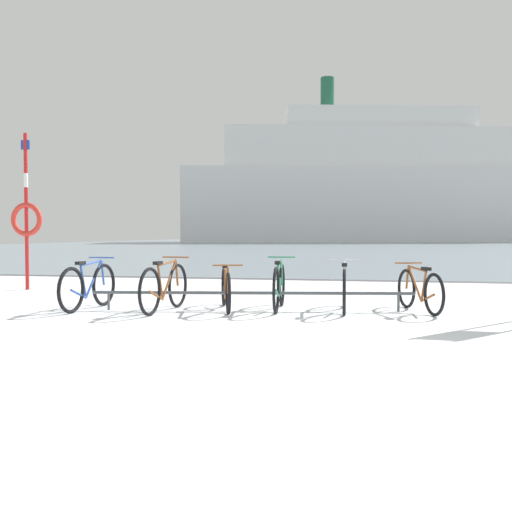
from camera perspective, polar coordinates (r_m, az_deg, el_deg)
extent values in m
cube|color=silver|center=(4.75, -1.25, -13.16)|extent=(80.00, 22.00, 0.08)
cube|color=gray|center=(70.49, 10.65, 1.13)|extent=(80.00, 110.00, 0.08)
cube|color=#47474C|center=(15.55, 7.72, -2.40)|extent=(80.00, 0.50, 0.05)
cylinder|color=#4C5156|center=(9.35, -0.37, -3.57)|extent=(5.02, 0.86, 0.05)
cylinder|color=#4C5156|center=(9.74, -13.96, -4.23)|extent=(0.04, 0.04, 0.28)
cylinder|color=#4C5156|center=(9.53, 13.52, -4.36)|extent=(0.04, 0.04, 0.28)
torus|color=black|center=(10.29, -14.40, -2.69)|extent=(0.10, 0.71, 0.71)
torus|color=black|center=(9.45, -17.33, -3.15)|extent=(0.10, 0.71, 0.71)
cylinder|color=#3359B2|center=(10.00, -15.31, -2.12)|extent=(0.07, 0.52, 0.59)
cylinder|color=#3359B2|center=(9.73, -16.25, -2.39)|extent=(0.05, 0.18, 0.53)
cylinder|color=#3359B2|center=(9.92, -15.54, -0.65)|extent=(0.08, 0.64, 0.09)
cylinder|color=#3359B2|center=(9.63, -16.66, -3.52)|extent=(0.06, 0.43, 0.19)
cylinder|color=#3359B2|center=(10.24, -14.51, -1.56)|extent=(0.04, 0.11, 0.42)
cube|color=black|center=(9.65, -16.50, -0.65)|extent=(0.09, 0.20, 0.05)
cylinder|color=#3359B2|center=(10.19, -14.63, -0.15)|extent=(0.46, 0.05, 0.02)
torus|color=black|center=(9.83, -7.53, -2.83)|extent=(0.10, 0.72, 0.72)
torus|color=black|center=(8.88, -10.17, -3.39)|extent=(0.10, 0.72, 0.72)
cylinder|color=brown|center=(9.51, -8.33, -2.23)|extent=(0.07, 0.55, 0.61)
cylinder|color=brown|center=(9.20, -9.18, -2.54)|extent=(0.05, 0.19, 0.54)
cylinder|color=brown|center=(9.42, -8.53, -0.65)|extent=(0.08, 0.69, 0.09)
cylinder|color=brown|center=(9.09, -9.55, -3.77)|extent=(0.07, 0.46, 0.20)
cylinder|color=brown|center=(9.78, -7.62, -1.63)|extent=(0.04, 0.12, 0.43)
cube|color=black|center=(9.11, -9.40, -0.66)|extent=(0.09, 0.20, 0.05)
cylinder|color=brown|center=(9.73, -7.72, -0.12)|extent=(0.46, 0.06, 0.02)
torus|color=black|center=(8.91, -2.69, -3.61)|extent=(0.24, 0.62, 0.64)
torus|color=black|center=(9.99, -3.11, -2.99)|extent=(0.24, 0.62, 0.64)
cylinder|color=brown|center=(9.25, -2.84, -2.70)|extent=(0.21, 0.55, 0.54)
cylinder|color=brown|center=(9.60, -2.98, -2.65)|extent=(0.10, 0.20, 0.48)
cylinder|color=brown|center=(9.31, -2.87, -1.22)|extent=(0.25, 0.68, 0.08)
cylinder|color=brown|center=(9.76, -3.03, -3.53)|extent=(0.18, 0.46, 0.18)
cylinder|color=brown|center=(8.93, -2.71, -2.41)|extent=(0.07, 0.12, 0.38)
cube|color=black|center=(9.66, -3.01, -0.99)|extent=(0.14, 0.21, 0.05)
cylinder|color=brown|center=(8.96, -2.73, -0.90)|extent=(0.44, 0.17, 0.02)
torus|color=black|center=(9.93, 2.49, -2.79)|extent=(0.09, 0.71, 0.71)
torus|color=black|center=(8.97, 1.94, -3.32)|extent=(0.09, 0.71, 0.71)
cylinder|color=#2D8C60|center=(9.61, 2.33, -2.18)|extent=(0.07, 0.51, 0.60)
cylinder|color=#2D8C60|center=(9.30, 2.15, -2.49)|extent=(0.05, 0.18, 0.54)
cylinder|color=#2D8C60|center=(9.52, 2.29, -0.63)|extent=(0.08, 0.63, 0.09)
cylinder|color=#2D8C60|center=(9.18, 2.07, -3.70)|extent=(0.06, 0.43, 0.19)
cylinder|color=#2D8C60|center=(9.88, 2.48, -1.60)|extent=(0.04, 0.11, 0.42)
cube|color=black|center=(9.21, 2.11, -0.64)|extent=(0.09, 0.20, 0.05)
cylinder|color=#2D8C60|center=(9.83, 2.46, -0.11)|extent=(0.46, 0.05, 0.02)
torus|color=black|center=(9.90, 8.49, -2.88)|extent=(0.08, 0.69, 0.69)
torus|color=black|center=(8.87, 8.47, -3.47)|extent=(0.08, 0.69, 0.69)
cylinder|color=silver|center=(9.56, 8.49, -2.32)|extent=(0.06, 0.55, 0.58)
cylinder|color=silver|center=(9.22, 8.48, -2.64)|extent=(0.05, 0.19, 0.52)
cylinder|color=silver|center=(9.46, 8.49, -0.81)|extent=(0.07, 0.68, 0.08)
cylinder|color=silver|center=(9.09, 8.47, -3.83)|extent=(0.06, 0.46, 0.19)
cylinder|color=silver|center=(9.85, 8.49, -1.73)|extent=(0.04, 0.12, 0.41)
cube|color=black|center=(9.12, 8.49, -0.83)|extent=(0.09, 0.20, 0.05)
cylinder|color=silver|center=(9.80, 8.50, -0.28)|extent=(0.46, 0.05, 0.02)
torus|color=black|center=(9.98, 14.24, -3.04)|extent=(0.27, 0.61, 0.64)
torus|color=black|center=(9.09, 16.73, -3.57)|extent=(0.27, 0.61, 0.64)
cylinder|color=brown|center=(9.68, 15.01, -2.54)|extent=(0.22, 0.49, 0.54)
cylinder|color=brown|center=(9.39, 15.81, -2.83)|extent=(0.10, 0.18, 0.48)
cylinder|color=brown|center=(9.59, 15.20, -1.18)|extent=(0.26, 0.61, 0.08)
cylinder|color=brown|center=(9.29, 16.16, -3.89)|extent=(0.19, 0.41, 0.18)
cylinder|color=brown|center=(9.93, 14.34, -2.00)|extent=(0.07, 0.11, 0.38)
cube|color=black|center=(9.31, 16.02, -1.18)|extent=(0.15, 0.22, 0.05)
cylinder|color=brown|center=(9.88, 14.44, -0.66)|extent=(0.44, 0.19, 0.02)
cylinder|color=red|center=(13.75, -21.19, 3.99)|extent=(0.08, 0.08, 3.37)
cylinder|color=white|center=(13.79, -21.23, 6.79)|extent=(0.09, 0.09, 0.30)
torus|color=red|center=(13.74, -21.18, 3.29)|extent=(0.74, 0.11, 0.74)
cube|color=navy|center=(13.87, -21.27, 9.92)|extent=(0.20, 0.03, 0.20)
cube|color=white|center=(85.01, 12.51, 4.66)|extent=(57.61, 24.23, 9.93)
cube|color=white|center=(85.34, 11.62, 9.85)|extent=(43.47, 19.19, 5.46)
cube|color=white|center=(85.99, 11.64, 12.58)|extent=(26.58, 13.44, 2.78)
cylinder|color=#1E593F|center=(85.27, 6.87, 15.18)|extent=(1.89, 1.89, 4.47)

